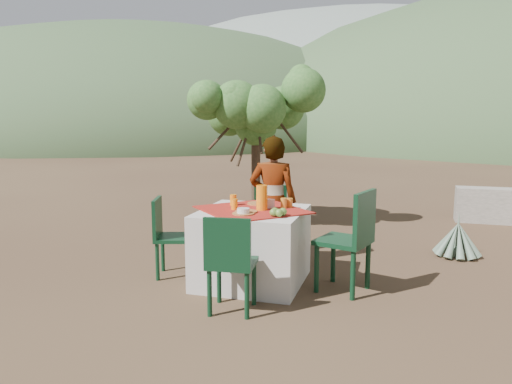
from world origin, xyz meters
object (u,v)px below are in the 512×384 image
Objects in this scene: chair_right at (352,236)px; agave at (457,240)px; table at (252,246)px; person at (273,201)px; chair_far at (271,218)px; juice_pitcher at (262,198)px; chair_near at (230,260)px; chair_left at (167,233)px; shrub_tree at (261,118)px.

agave is (1.12, 1.61, -0.35)m from chair_right.
person is at bearing 85.46° from table.
chair_far is 1.07m from juice_pitcher.
chair_right is at bearing -59.75° from chair_far.
juice_pitcher is (0.16, -0.97, 0.41)m from chair_far.
table is 0.85m from chair_near.
chair_left is (-0.86, -1.02, -0.01)m from chair_far.
chair_left is 3.38× the size of juice_pitcher.
person reaches higher than chair_near.
chair_left is at bearing 29.20° from person.
chair_far is 0.41× the size of shrub_tree.
chair_left reaches higher than table.
chair_far reaches higher than chair_left.
agave is (2.12, 1.60, -0.18)m from table.
shrub_tree is (0.32, 2.53, 1.18)m from chair_left.
chair_near is 1.25m from chair_right.
person is at bearing -155.10° from agave.
chair_far is 0.58× the size of person.
shrub_tree is at bearing -84.75° from chair_near.
chair_right reaches higher than chair_near.
juice_pitcher reaches higher than chair_near.
chair_right is at bearing -105.48° from chair_left.
shrub_tree reaches higher than chair_far.
chair_far is at bearing 93.40° from table.
agave is (2.06, 2.44, -0.28)m from chair_near.
shrub_tree is (-0.60, 2.48, 1.27)m from table.
chair_far is 1.99m from shrub_tree.
chair_left is at bearing -177.41° from juice_pitcher.
chair_far is 0.43m from person.
person is at bearing 94.69° from juice_pitcher.
person reaches higher than juice_pitcher.
person reaches higher than agave.
table is at bearing -103.44° from chair_left.
person is (-0.95, 0.66, 0.18)m from chair_right.
agave is at bearing -136.14° from chair_near.
chair_right is 0.95m from juice_pitcher.
juice_pitcher reaches higher than agave.
agave is (2.72, -0.87, -1.44)m from shrub_tree.
chair_far reaches higher than agave.
chair_right reaches higher than agave.
person is (-0.01, 1.48, 0.25)m from chair_near.
juice_pitcher is at bearing -141.33° from agave.
chair_left is 0.84× the size of chair_right.
chair_near is (0.06, -0.84, 0.10)m from table.
shrub_tree is at bearing -76.86° from person.
shrub_tree is at bearing 105.90° from juice_pitcher.
chair_left is at bearing -44.86° from chair_near.
chair_left is 2.81m from shrub_tree.
chair_near is 0.59× the size of person.
chair_right is at bearing -57.24° from shrub_tree.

